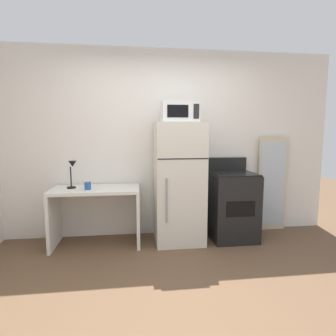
{
  "coord_description": "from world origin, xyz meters",
  "views": [
    {
      "loc": [
        -0.38,
        -2.17,
        1.44
      ],
      "look_at": [
        0.04,
        1.1,
        1.03
      ],
      "focal_mm": 28.99,
      "sensor_mm": 36.0,
      "label": 1
    }
  ],
  "objects_px": {
    "desk": "(96,205)",
    "coffee_mug": "(88,186)",
    "leaning_mirror": "(272,184)",
    "microwave": "(180,112)",
    "refrigerator": "(179,183)",
    "desk_lamp": "(72,170)",
    "oven_range": "(232,205)"
  },
  "relations": [
    {
      "from": "coffee_mug",
      "to": "microwave",
      "type": "height_order",
      "value": "microwave"
    },
    {
      "from": "coffee_mug",
      "to": "oven_range",
      "type": "relative_size",
      "value": 0.09
    },
    {
      "from": "refrigerator",
      "to": "oven_range",
      "type": "bearing_deg",
      "value": 0.03
    },
    {
      "from": "desk",
      "to": "coffee_mug",
      "type": "height_order",
      "value": "coffee_mug"
    },
    {
      "from": "microwave",
      "to": "oven_range",
      "type": "distance_m",
      "value": 1.46
    },
    {
      "from": "desk_lamp",
      "to": "oven_range",
      "type": "bearing_deg",
      "value": -0.76
    },
    {
      "from": "desk_lamp",
      "to": "oven_range",
      "type": "xyz_separation_m",
      "value": [
        2.11,
        -0.03,
        -0.52
      ]
    },
    {
      "from": "desk_lamp",
      "to": "refrigerator",
      "type": "relative_size",
      "value": 0.22
    },
    {
      "from": "coffee_mug",
      "to": "leaning_mirror",
      "type": "height_order",
      "value": "leaning_mirror"
    },
    {
      "from": "coffee_mug",
      "to": "leaning_mirror",
      "type": "relative_size",
      "value": 0.07
    },
    {
      "from": "desk_lamp",
      "to": "oven_range",
      "type": "relative_size",
      "value": 0.32
    },
    {
      "from": "desk_lamp",
      "to": "refrigerator",
      "type": "bearing_deg",
      "value": -1.18
    },
    {
      "from": "refrigerator",
      "to": "oven_range",
      "type": "distance_m",
      "value": 0.81
    },
    {
      "from": "desk",
      "to": "oven_range",
      "type": "relative_size",
      "value": 1.01
    },
    {
      "from": "desk_lamp",
      "to": "leaning_mirror",
      "type": "relative_size",
      "value": 0.25
    },
    {
      "from": "desk_lamp",
      "to": "leaning_mirror",
      "type": "distance_m",
      "value": 2.85
    },
    {
      "from": "refrigerator",
      "to": "leaning_mirror",
      "type": "bearing_deg",
      "value": 9.95
    },
    {
      "from": "desk",
      "to": "desk_lamp",
      "type": "distance_m",
      "value": 0.55
    },
    {
      "from": "microwave",
      "to": "coffee_mug",
      "type": "bearing_deg",
      "value": -177.17
    },
    {
      "from": "coffee_mug",
      "to": "microwave",
      "type": "xyz_separation_m",
      "value": [
        1.17,
        0.06,
        0.92
      ]
    },
    {
      "from": "coffee_mug",
      "to": "refrigerator",
      "type": "height_order",
      "value": "refrigerator"
    },
    {
      "from": "coffee_mug",
      "to": "microwave",
      "type": "bearing_deg",
      "value": 2.83
    },
    {
      "from": "leaning_mirror",
      "to": "coffee_mug",
      "type": "bearing_deg",
      "value": -172.74
    },
    {
      "from": "desk",
      "to": "oven_range",
      "type": "distance_m",
      "value": 1.83
    },
    {
      "from": "refrigerator",
      "to": "microwave",
      "type": "xyz_separation_m",
      "value": [
        0.0,
        -0.02,
        0.92
      ]
    },
    {
      "from": "desk",
      "to": "refrigerator",
      "type": "distance_m",
      "value": 1.12
    },
    {
      "from": "coffee_mug",
      "to": "oven_range",
      "type": "bearing_deg",
      "value": 2.37
    },
    {
      "from": "refrigerator",
      "to": "microwave",
      "type": "distance_m",
      "value": 0.92
    },
    {
      "from": "leaning_mirror",
      "to": "microwave",
      "type": "bearing_deg",
      "value": -169.25
    },
    {
      "from": "desk",
      "to": "microwave",
      "type": "distance_m",
      "value": 1.61
    },
    {
      "from": "leaning_mirror",
      "to": "desk",
      "type": "bearing_deg",
      "value": -174.52
    },
    {
      "from": "desk",
      "to": "coffee_mug",
      "type": "relative_size",
      "value": 11.67
    }
  ]
}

